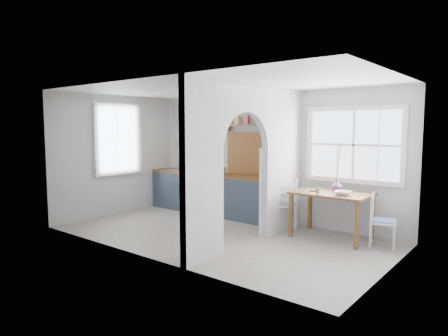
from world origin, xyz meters
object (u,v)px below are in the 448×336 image
Objects in this scene: dining_table at (331,215)px; chair_left at (281,203)px; kettle at (273,172)px; vase at (337,185)px; chair_right at (383,221)px.

chair_left reaches higher than dining_table.
chair_left is at bearing -50.48° from kettle.
chair_right is at bearing -9.25° from vase.
dining_table is at bearing -90.81° from vase.
chair_left is (-0.99, -0.02, 0.09)m from dining_table.
chair_left is at bearing -179.07° from dining_table.
chair_left is 5.09× the size of vase.
chair_right is (0.85, 0.06, 0.02)m from dining_table.
kettle reaches higher than chair_right.
dining_table is 1.30× the size of chair_left.
chair_right is (1.85, 0.08, -0.07)m from chair_left.
vase reaches higher than chair_right.
dining_table is 1.00m from chair_left.
chair_left reaches higher than chair_right.
dining_table is 1.49m from kettle.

